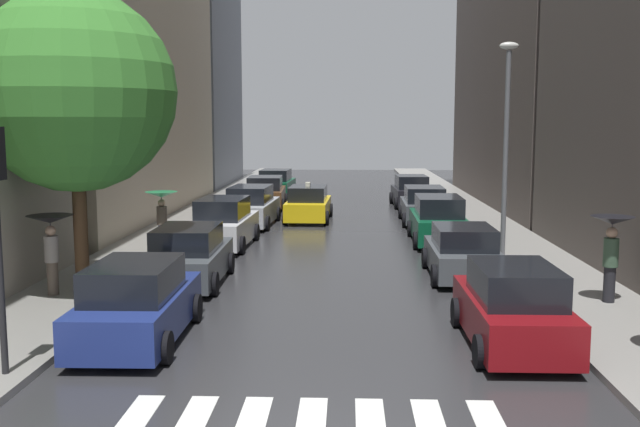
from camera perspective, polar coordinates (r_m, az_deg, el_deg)
The scene contains 24 objects.
ground_plane at distance 33.26m, azimuth 1.30°, elevation -0.56°, with size 28.00×72.00×0.04m, color #2B2B2E.
sidewalk_left at distance 33.98m, azimuth -9.73°, elevation -0.34°, with size 3.00×72.00×0.15m, color gray.
sidewalk_right at distance 33.77m, azimuth 12.40°, elevation -0.45°, with size 3.00×72.00×0.15m, color gray.
crosswalk_stripes at distance 11.09m, azimuth -0.75°, elevation -16.69°, with size 5.85×2.20×0.01m.
building_left_mid at distance 36.20m, azimuth -16.72°, elevation 12.01°, with size 6.00×20.94×15.38m, color #B2A38C.
building_left_far at distance 52.80m, azimuth -10.54°, elevation 10.09°, with size 6.00×12.33×14.44m, color slate.
building_right_mid at distance 41.60m, azimuth 17.29°, elevation 13.62°, with size 6.00×21.55×18.69m, color #564C47.
parked_car_left_nearest at distance 15.27m, azimuth -14.45°, elevation -7.06°, with size 2.07×4.39×1.70m.
parked_car_left_second at distance 20.31m, azimuth -10.46°, elevation -3.45°, with size 2.11×4.31×1.66m.
parked_car_left_third at distance 26.17m, azimuth -7.71°, elevation -0.86°, with size 2.18×4.57×1.82m.
parked_car_left_fourth at distance 31.51m, azimuth -5.52°, elevation 0.51°, with size 2.25×4.83×1.77m.
parked_car_left_fifth at distance 38.06m, azimuth -4.40°, elevation 1.64°, with size 2.29×4.44×1.70m.
parked_car_left_sixth at distance 43.76m, azimuth -3.54°, elevation 2.38°, with size 2.29×4.39×1.69m.
parked_car_right_nearest at distance 14.97m, azimuth 15.18°, elevation -7.36°, with size 1.99×4.16×1.71m.
parked_car_right_second at distance 21.22m, azimuth 11.37°, elevation -3.15°, with size 2.09×4.03×1.55m.
parked_car_right_third at distance 27.15m, azimuth 9.44°, elevation -0.62°, with size 2.12×4.55×1.80m.
parked_car_right_fourth at distance 32.47m, azimuth 8.32°, elevation 0.60°, with size 2.15×4.40×1.67m.
parked_car_right_fifth at distance 38.90m, azimuth 7.30°, elevation 1.72°, with size 2.15×4.12×1.70m.
taxi_midroad at distance 32.94m, azimuth -0.94°, elevation 0.73°, with size 2.19×4.38×1.81m.
pedestrian_foreground at distance 19.26m, azimuth -20.77°, elevation -1.59°, with size 1.16×1.16×2.05m.
pedestrian_near_tree at distance 18.65m, azimuth 22.33°, elevation -1.97°, with size 1.03×1.03×2.12m.
pedestrian_by_kerb at distance 25.48m, azimuth -12.58°, elevation 0.63°, with size 1.12×1.12×1.98m.
street_tree_left at distance 19.23m, azimuth -19.06°, elevation 9.22°, with size 5.11×5.11×7.71m.
lamp_post_right at distance 23.41m, azimuth 14.70°, elevation 6.07°, with size 0.60×0.28×6.87m.
Camera 1 is at (0.54, -8.94, 4.51)m, focal length 39.93 mm.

